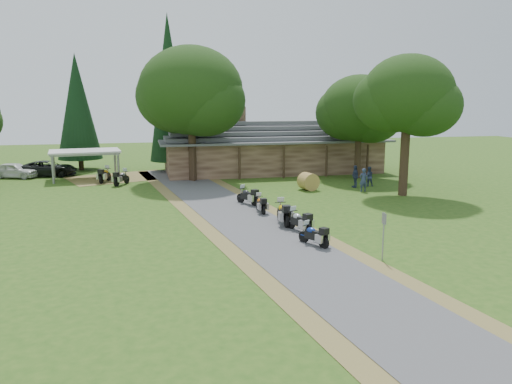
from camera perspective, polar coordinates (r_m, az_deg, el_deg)
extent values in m
plane|color=#2A5016|center=(24.47, 2.40, -5.83)|extent=(120.00, 120.00, 0.00)
plane|color=#464648|center=(28.10, -0.76, -3.65)|extent=(51.95, 51.95, 0.00)
imported|color=silver|center=(49.12, -25.84, 2.45)|extent=(3.97, 5.64, 1.73)
imported|color=black|center=(49.08, -22.71, 2.91)|extent=(2.89, 5.71, 2.11)
imported|color=navy|center=(38.54, 12.16, 1.59)|extent=(0.62, 0.47, 2.09)
imported|color=navy|center=(41.01, 12.76, 1.94)|extent=(0.59, 0.47, 1.87)
imported|color=navy|center=(40.19, 11.27, 1.98)|extent=(0.44, 0.60, 2.08)
cylinder|color=olive|center=(38.55, 6.00, 1.20)|extent=(1.54, 1.46, 1.33)
cone|color=black|center=(48.82, -9.88, 11.01)|extent=(3.97, 3.97, 14.82)
cone|color=black|center=(51.99, -19.69, 8.58)|extent=(4.23, 4.23, 11.29)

